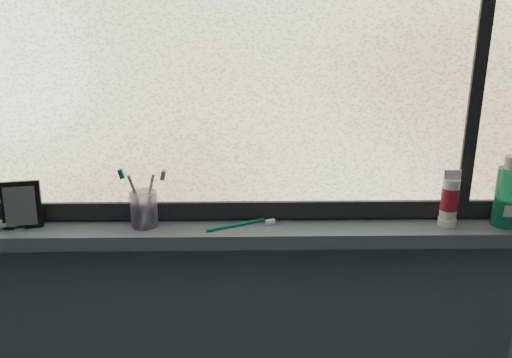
{
  "coord_description": "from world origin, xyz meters",
  "views": [
    {
      "loc": [
        -0.0,
        -0.2,
        1.66
      ],
      "look_at": [
        0.02,
        1.05,
        1.22
      ],
      "focal_mm": 40.0,
      "sensor_mm": 36.0,
      "label": 1
    }
  ],
  "objects_px": {
    "vanity_mirror": "(22,205)",
    "mouthwash_bottle": "(508,191)",
    "cream_tube": "(450,196)",
    "toothbrush_cup": "(144,209)"
  },
  "relations": [
    {
      "from": "vanity_mirror",
      "to": "toothbrush_cup",
      "type": "xyz_separation_m",
      "value": [
        0.33,
        0.0,
        -0.02
      ]
    },
    {
      "from": "toothbrush_cup",
      "to": "mouthwash_bottle",
      "type": "bearing_deg",
      "value": -0.84
    },
    {
      "from": "vanity_mirror",
      "to": "mouthwash_bottle",
      "type": "xyz_separation_m",
      "value": [
        1.31,
        -0.01,
        0.03
      ]
    },
    {
      "from": "mouthwash_bottle",
      "to": "cream_tube",
      "type": "height_order",
      "value": "mouthwash_bottle"
    },
    {
      "from": "vanity_mirror",
      "to": "mouthwash_bottle",
      "type": "distance_m",
      "value": 1.31
    },
    {
      "from": "cream_tube",
      "to": "vanity_mirror",
      "type": "bearing_deg",
      "value": 179.49
    },
    {
      "from": "mouthwash_bottle",
      "to": "cream_tube",
      "type": "xyz_separation_m",
      "value": [
        -0.15,
        0.0,
        -0.01
      ]
    },
    {
      "from": "vanity_mirror",
      "to": "cream_tube",
      "type": "relative_size",
      "value": 1.13
    },
    {
      "from": "toothbrush_cup",
      "to": "cream_tube",
      "type": "xyz_separation_m",
      "value": [
        0.83,
        -0.01,
        0.04
      ]
    },
    {
      "from": "toothbrush_cup",
      "to": "mouthwash_bottle",
      "type": "height_order",
      "value": "mouthwash_bottle"
    }
  ]
}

